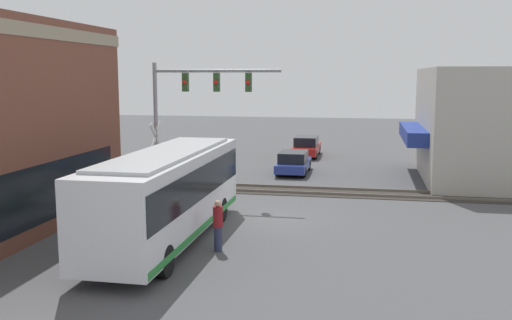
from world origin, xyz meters
TOP-DOWN VIEW (x-y plane):
  - ground_plane at (0.00, 0.00)m, footprint 120.00×120.00m
  - shop_building at (11.85, -11.34)m, footprint 11.48×8.95m
  - city_bus at (-4.08, 2.80)m, footprint 10.77×2.59m
  - traffic_signal_gantry at (3.53, 4.22)m, footprint 0.42×6.39m
  - crossing_signal at (2.99, 5.93)m, footprint 1.41×1.18m
  - rail_track_near at (6.00, 0.00)m, footprint 2.60×60.00m
  - parked_car_blue at (11.48, 0.20)m, footprint 4.43×1.82m
  - parked_car_red at (19.21, 0.20)m, footprint 4.73×1.82m
  - pedestrian_near_bus at (-4.84, 0.75)m, footprint 0.34×0.34m
  - pedestrian_at_crossing at (3.55, 4.35)m, footprint 0.34×0.34m

SIDE VIEW (x-z plane):
  - ground_plane at x=0.00m, z-range 0.00..0.00m
  - rail_track_near at x=6.00m, z-range -0.05..0.10m
  - parked_car_blue at x=11.48m, z-range -0.05..1.34m
  - parked_car_red at x=19.21m, z-range -0.06..1.48m
  - pedestrian_at_crossing at x=3.55m, z-range 0.01..1.69m
  - pedestrian_near_bus at x=-4.84m, z-range 0.02..1.82m
  - city_bus at x=-4.08m, z-range 0.17..3.51m
  - crossing_signal at x=2.99m, z-range 0.39..4.20m
  - shop_building at x=11.85m, z-range -0.01..6.46m
  - traffic_signal_gantry at x=3.53m, z-range 1.57..8.22m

